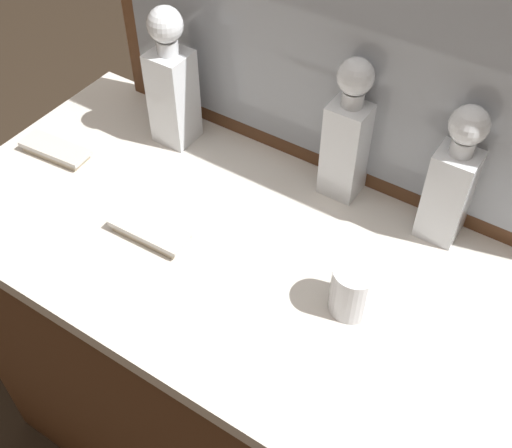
% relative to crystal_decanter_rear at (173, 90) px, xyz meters
% --- Properties ---
extents(dresser, '(1.30, 0.62, 0.88)m').
position_rel_crystal_decanter_rear_xyz_m(dresser, '(0.34, -0.19, -0.56)').
color(dresser, brown).
rests_on(dresser, ground_plane).
extents(dresser_mirror, '(1.07, 0.03, 0.68)m').
position_rel_crystal_decanter_rear_xyz_m(dresser_mirror, '(0.34, 0.10, 0.21)').
color(dresser_mirror, brown).
rests_on(dresser_mirror, dresser).
extents(crystal_decanter_rear, '(0.08, 0.08, 0.31)m').
position_rel_crystal_decanter_rear_xyz_m(crystal_decanter_rear, '(0.00, 0.00, 0.00)').
color(crystal_decanter_rear, white).
rests_on(crystal_decanter_rear, dresser).
extents(crystal_decanter_far_left, '(0.08, 0.08, 0.30)m').
position_rel_crystal_decanter_rear_xyz_m(crystal_decanter_far_left, '(0.39, 0.05, -0.00)').
color(crystal_decanter_far_left, white).
rests_on(crystal_decanter_far_left, dresser).
extents(crystal_decanter_center, '(0.08, 0.08, 0.29)m').
position_rel_crystal_decanter_rear_xyz_m(crystal_decanter_center, '(0.60, 0.05, -0.01)').
color(crystal_decanter_center, white).
rests_on(crystal_decanter_center, dresser).
extents(crystal_tumbler_far_left, '(0.08, 0.08, 0.10)m').
position_rel_crystal_decanter_rear_xyz_m(crystal_tumbler_far_left, '(0.54, -0.21, -0.08)').
color(crystal_tumbler_far_left, white).
rests_on(crystal_tumbler_far_left, dresser).
extents(silver_brush_right, '(0.16, 0.06, 0.02)m').
position_rel_crystal_decanter_rear_xyz_m(silver_brush_right, '(0.14, -0.27, -0.11)').
color(silver_brush_right, '#B7A88C').
rests_on(silver_brush_right, dresser).
extents(silver_brush_left, '(0.16, 0.07, 0.02)m').
position_rel_crystal_decanter_rear_xyz_m(silver_brush_left, '(-0.18, -0.19, -0.11)').
color(silver_brush_left, '#B7A88C').
rests_on(silver_brush_left, dresser).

